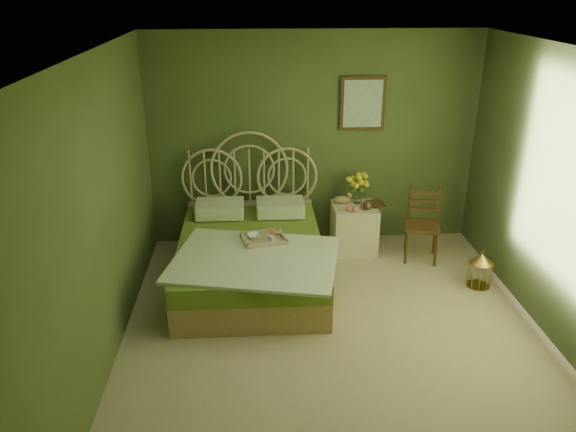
{
  "coord_description": "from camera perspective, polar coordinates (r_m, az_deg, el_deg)",
  "views": [
    {
      "loc": [
        -0.72,
        -4.37,
        3.11
      ],
      "look_at": [
        -0.39,
        1.0,
        0.84
      ],
      "focal_mm": 35.0,
      "sensor_mm": 36.0,
      "label": 1
    }
  ],
  "objects": [
    {
      "name": "ceiling",
      "position": [
        4.46,
        6.01,
        16.2
      ],
      "size": [
        4.5,
        4.5,
        0.0
      ],
      "primitive_type": "plane",
      "rotation": [
        3.14,
        0.0,
        0.0
      ],
      "color": "silver",
      "rests_on": "wall_back"
    },
    {
      "name": "floor",
      "position": [
        5.42,
        4.86,
        -12.26
      ],
      "size": [
        4.5,
        4.5,
        0.0
      ],
      "primitive_type": "plane",
      "color": "#C4B38D",
      "rests_on": "ground"
    },
    {
      "name": "wall_left",
      "position": [
        4.9,
        -18.4,
        -0.01
      ],
      "size": [
        0.0,
        4.5,
        4.5
      ],
      "primitive_type": "plane",
      "rotation": [
        1.57,
        0.0,
        1.57
      ],
      "color": "#516233",
      "rests_on": "floor"
    },
    {
      "name": "book_lower",
      "position": [
        6.89,
        8.26,
        1.16
      ],
      "size": [
        0.21,
        0.26,
        0.02
      ],
      "primitive_type": "imported",
      "rotation": [
        0.0,
        0.0,
        0.15
      ],
      "color": "#381E0F",
      "rests_on": "nightstand"
    },
    {
      "name": "coffee_cup",
      "position": [
        5.93,
        -1.7,
        -2.29
      ],
      "size": [
        0.09,
        0.09,
        0.07
      ],
      "primitive_type": "imported",
      "rotation": [
        0.0,
        0.0,
        0.31
      ],
      "color": "white",
      "rests_on": "bed"
    },
    {
      "name": "birdcage",
      "position": [
        6.48,
        18.92,
        -5.27
      ],
      "size": [
        0.26,
        0.26,
        0.39
      ],
      "rotation": [
        0.0,
        0.0,
        0.12
      ],
      "color": "#B38C39",
      "rests_on": "floor"
    },
    {
      "name": "nightstand",
      "position": [
        6.94,
        6.75,
        -0.65
      ],
      "size": [
        0.52,
        0.52,
        1.01
      ],
      "color": "beige",
      "rests_on": "floor"
    },
    {
      "name": "book_upper",
      "position": [
        6.88,
        8.27,
        1.31
      ],
      "size": [
        0.21,
        0.25,
        0.02
      ],
      "primitive_type": "imported",
      "rotation": [
        0.0,
        0.0,
        -0.27
      ],
      "color": "#472819",
      "rests_on": "nightstand"
    },
    {
      "name": "wall_art",
      "position": [
        6.86,
        7.59,
        11.26
      ],
      "size": [
        0.54,
        0.04,
        0.64
      ],
      "color": "#3D2010",
      "rests_on": "wall_back"
    },
    {
      "name": "bed",
      "position": [
        6.21,
        -3.79,
        -3.94
      ],
      "size": [
        1.84,
        2.32,
        1.44
      ],
      "color": "tan",
      "rests_on": "floor"
    },
    {
      "name": "chair",
      "position": [
        6.85,
        13.37,
        -0.21
      ],
      "size": [
        0.48,
        0.48,
        0.89
      ],
      "rotation": [
        0.0,
        0.0,
        -0.26
      ],
      "color": "#3D2010",
      "rests_on": "floor"
    },
    {
      "name": "wall_back",
      "position": [
        6.9,
        2.59,
        7.67
      ],
      "size": [
        4.0,
        0.0,
        4.0
      ],
      "primitive_type": "plane",
      "rotation": [
        1.57,
        0.0,
        0.0
      ],
      "color": "#516233",
      "rests_on": "floor"
    },
    {
      "name": "cereal_bowl",
      "position": [
        6.04,
        -3.44,
        -2.03
      ],
      "size": [
        0.17,
        0.17,
        0.04
      ],
      "primitive_type": "imported",
      "rotation": [
        0.0,
        0.0,
        0.24
      ],
      "color": "white",
      "rests_on": "bed"
    },
    {
      "name": "wall_right",
      "position": [
        5.46,
        26.6,
        1.01
      ],
      "size": [
        0.0,
        4.5,
        4.5
      ],
      "primitive_type": "plane",
      "rotation": [
        1.57,
        0.0,
        -1.57
      ],
      "color": "#516233",
      "rests_on": "floor"
    }
  ]
}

